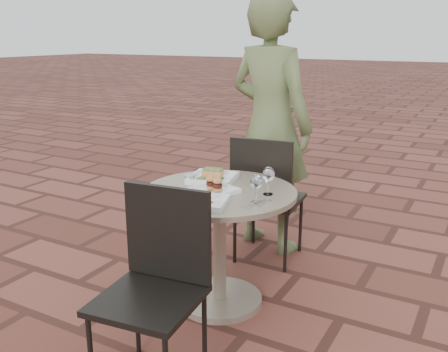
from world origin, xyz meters
The scene contains 13 objects.
ground centered at (0.00, 0.00, 0.00)m, with size 60.00×60.00×0.00m, color brown.
cafe_table centered at (-0.29, 0.24, 0.48)m, with size 0.90×0.90×0.73m.
chair_far centered at (-0.30, 0.90, 0.55)m, with size 0.48×0.48×0.93m.
chair_near centered at (-0.21, -0.48, 0.55)m, with size 0.49×0.49×0.93m.
diner centered at (-0.40, 1.20, 0.95)m, with size 0.70×0.46×1.91m, color #505D33.
plate_salmon centered at (-0.43, 0.40, 0.75)m, with size 0.32×0.32×0.07m.
plate_sliders centered at (-0.30, 0.19, 0.76)m, with size 0.28×0.28×0.14m.
plate_tuna centered at (-0.24, -0.01, 0.74)m, with size 0.29×0.29×0.03m.
wine_glass_right centered at (-0.02, 0.15, 0.84)m, with size 0.07×0.07×0.16m.
wine_glass_mid centered at (-0.02, 0.31, 0.84)m, with size 0.07×0.07×0.16m.
wine_glass_far centered at (-0.02, 0.30, 0.84)m, with size 0.06×0.06×0.15m.
steel_ramekin centered at (-0.53, 0.29, 0.75)m, with size 0.06×0.06×0.05m, color silver.
cutlery_set centered at (0.01, 0.13, 0.73)m, with size 0.09×0.20×0.00m, color silver, non-canonical shape.
Camera 1 is at (1.07, -2.16, 1.61)m, focal length 40.00 mm.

